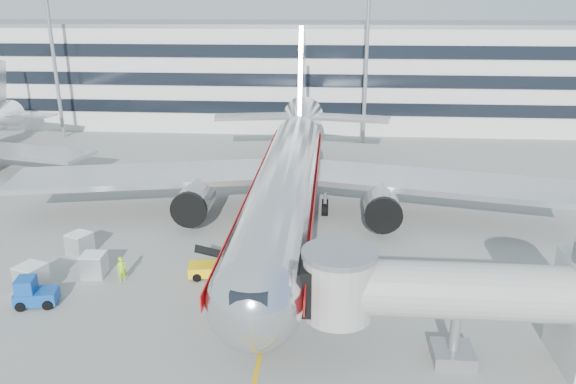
# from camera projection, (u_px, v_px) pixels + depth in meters

# --- Properties ---
(ground) EXTENTS (180.00, 180.00, 0.00)m
(ground) POSITION_uv_depth(u_px,v_px,m) (275.00, 283.00, 38.95)
(ground) COLOR gray
(ground) RESTS_ON ground
(lead_in_line) EXTENTS (0.25, 70.00, 0.01)m
(lead_in_line) POSITION_uv_depth(u_px,v_px,m) (287.00, 228.00, 48.39)
(lead_in_line) COLOR #E7AC0C
(lead_in_line) RESTS_ON ground
(main_jet) EXTENTS (50.95, 48.70, 16.06)m
(main_jet) POSITION_uv_depth(u_px,v_px,m) (288.00, 176.00, 48.66)
(main_jet) COLOR silver
(main_jet) RESTS_ON ground
(jet_bridge) EXTENTS (17.80, 4.50, 7.00)m
(jet_bridge) POSITION_uv_depth(u_px,v_px,m) (492.00, 298.00, 29.24)
(jet_bridge) COLOR silver
(jet_bridge) RESTS_ON ground
(terminal) EXTENTS (150.00, 24.25, 15.60)m
(terminal) POSITION_uv_depth(u_px,v_px,m) (311.00, 72.00, 91.18)
(terminal) COLOR silver
(terminal) RESTS_ON ground
(light_mast_west) EXTENTS (2.40, 1.20, 25.45)m
(light_mast_west) POSITION_uv_depth(u_px,v_px,m) (50.00, 30.00, 76.46)
(light_mast_west) COLOR gray
(light_mast_west) RESTS_ON ground
(light_mast_centre) EXTENTS (2.40, 1.20, 25.45)m
(light_mast_centre) POSITION_uv_depth(u_px,v_px,m) (368.00, 32.00, 73.25)
(light_mast_centre) COLOR gray
(light_mast_centre) RESTS_ON ground
(belt_loader) EXTENTS (4.84, 2.40, 2.26)m
(belt_loader) POSITION_uv_depth(u_px,v_px,m) (220.00, 267.00, 39.82)
(belt_loader) COLOR yellow
(belt_loader) RESTS_ON ground
(baggage_tug) EXTENTS (2.80, 2.07, 1.92)m
(baggage_tug) POSITION_uv_depth(u_px,v_px,m) (33.00, 293.00, 35.84)
(baggage_tug) COLOR #0D4297
(baggage_tug) RESTS_ON ground
(cargo_container_left) EXTENTS (1.64, 1.64, 1.68)m
(cargo_container_left) POSITION_uv_depth(u_px,v_px,m) (94.00, 265.00, 39.71)
(cargo_container_left) COLOR silver
(cargo_container_left) RESTS_ON ground
(cargo_container_right) EXTENTS (2.07, 2.07, 1.67)m
(cargo_container_right) POSITION_uv_depth(u_px,v_px,m) (80.00, 244.00, 43.25)
(cargo_container_right) COLOR silver
(cargo_container_right) RESTS_ON ground
(cargo_container_front) EXTENTS (2.13, 2.13, 1.78)m
(cargo_container_front) POSITION_uv_depth(u_px,v_px,m) (31.00, 277.00, 37.80)
(cargo_container_front) COLOR silver
(cargo_container_front) RESTS_ON ground
(ramp_worker) EXTENTS (0.80, 0.77, 1.84)m
(ramp_worker) POSITION_uv_depth(u_px,v_px,m) (122.00, 269.00, 38.90)
(ramp_worker) COLOR #A0F019
(ramp_worker) RESTS_ON ground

